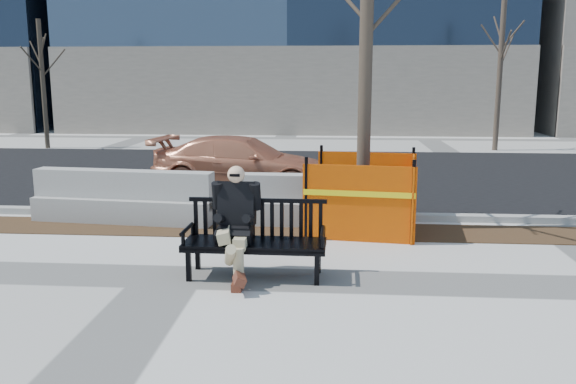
{
  "coord_description": "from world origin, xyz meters",
  "views": [
    {
      "loc": [
        2.19,
        -7.61,
        2.66
      ],
      "look_at": [
        1.55,
        0.69,
        1.06
      ],
      "focal_mm": 37.52,
      "sensor_mm": 36.0,
      "label": 1
    }
  ],
  "objects_px": {
    "jersey_barrier_right": "(321,224)",
    "bench": "(255,277)",
    "seated_man": "(236,275)",
    "sedan": "(243,189)",
    "jersey_barrier_left": "(125,221)",
    "tree_fence": "(362,229)"
  },
  "relations": [
    {
      "from": "bench",
      "to": "sedan",
      "type": "height_order",
      "value": "sedan"
    },
    {
      "from": "jersey_barrier_right",
      "to": "jersey_barrier_left",
      "type": "bearing_deg",
      "value": -178.06
    },
    {
      "from": "jersey_barrier_left",
      "to": "tree_fence",
      "type": "bearing_deg",
      "value": 2.89
    },
    {
      "from": "jersey_barrier_right",
      "to": "bench",
      "type": "bearing_deg",
      "value": -104.02
    },
    {
      "from": "seated_man",
      "to": "tree_fence",
      "type": "distance_m",
      "value": 3.23
    },
    {
      "from": "sedan",
      "to": "jersey_barrier_right",
      "type": "distance_m",
      "value": 3.96
    },
    {
      "from": "jersey_barrier_right",
      "to": "tree_fence",
      "type": "bearing_deg",
      "value": -18.19
    },
    {
      "from": "tree_fence",
      "to": "jersey_barrier_right",
      "type": "distance_m",
      "value": 0.78
    },
    {
      "from": "sedan",
      "to": "jersey_barrier_right",
      "type": "relative_size",
      "value": 1.33
    },
    {
      "from": "seated_man",
      "to": "sedan",
      "type": "height_order",
      "value": "seated_man"
    },
    {
      "from": "bench",
      "to": "jersey_barrier_right",
      "type": "relative_size",
      "value": 0.6
    },
    {
      "from": "tree_fence",
      "to": "jersey_barrier_right",
      "type": "relative_size",
      "value": 2.12
    },
    {
      "from": "sedan",
      "to": "jersey_barrier_left",
      "type": "xyz_separation_m",
      "value": [
        -1.69,
        -3.49,
        0.0
      ]
    },
    {
      "from": "seated_man",
      "to": "jersey_barrier_right",
      "type": "xyz_separation_m",
      "value": [
        1.08,
        2.93,
        0.0
      ]
    },
    {
      "from": "jersey_barrier_right",
      "to": "seated_man",
      "type": "bearing_deg",
      "value": -108.98
    },
    {
      "from": "tree_fence",
      "to": "sedan",
      "type": "relative_size",
      "value": 1.59
    },
    {
      "from": "bench",
      "to": "jersey_barrier_right",
      "type": "xyz_separation_m",
      "value": [
        0.81,
        2.99,
        0.0
      ]
    },
    {
      "from": "tree_fence",
      "to": "jersey_barrier_left",
      "type": "distance_m",
      "value": 4.39
    },
    {
      "from": "tree_fence",
      "to": "jersey_barrier_left",
      "type": "height_order",
      "value": "tree_fence"
    },
    {
      "from": "bench",
      "to": "tree_fence",
      "type": "relative_size",
      "value": 0.28
    },
    {
      "from": "bench",
      "to": "jersey_barrier_right",
      "type": "bearing_deg",
      "value": 75.59
    },
    {
      "from": "bench",
      "to": "seated_man",
      "type": "relative_size",
      "value": 1.3
    }
  ]
}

